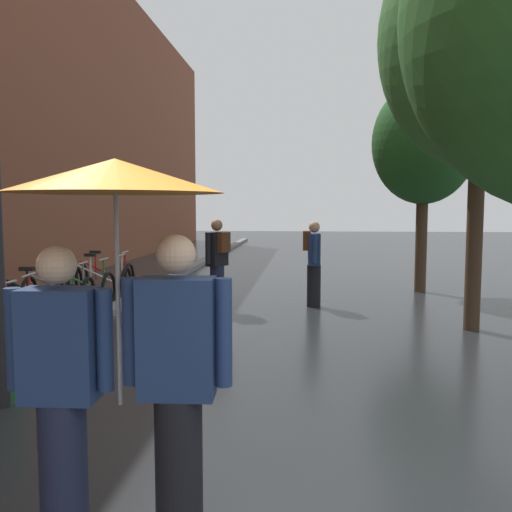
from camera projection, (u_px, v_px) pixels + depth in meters
The scene contains 11 objects.
kerb_strip at pixel (158, 285), 12.57m from camera, with size 0.30×36.00×0.12m, color slate.
street_tree_1 at pixel (482, 37), 7.87m from camera, with size 2.99×2.99×6.30m.
street_tree_2 at pixel (424, 144), 11.69m from camera, with size 2.23×2.23×4.60m.
parked_bicycle_3 at pixel (41, 305), 8.31m from camera, with size 1.09×0.71×0.96m.
parked_bicycle_4 at pixel (59, 295), 9.19m from camera, with size 1.13×0.79×0.96m.
parked_bicycle_5 at pixel (81, 289), 9.88m from camera, with size 1.09×0.72×0.96m.
parked_bicycle_6 at pixel (101, 282), 10.74m from camera, with size 1.12×0.76×0.96m.
parked_bicycle_7 at pixel (105, 278), 11.41m from camera, with size 1.12×0.76×0.96m.
couple_under_umbrella at pixel (118, 291), 2.87m from camera, with size 1.23×1.15×2.13m.
pedestrian_walking_midground at pixel (218, 262), 9.73m from camera, with size 0.44×0.53×1.66m.
pedestrian_walking_far at pixel (313, 261), 10.11m from camera, with size 0.34×0.59×1.61m.
Camera 1 is at (0.22, -2.19, 1.87)m, focal length 37.80 mm.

